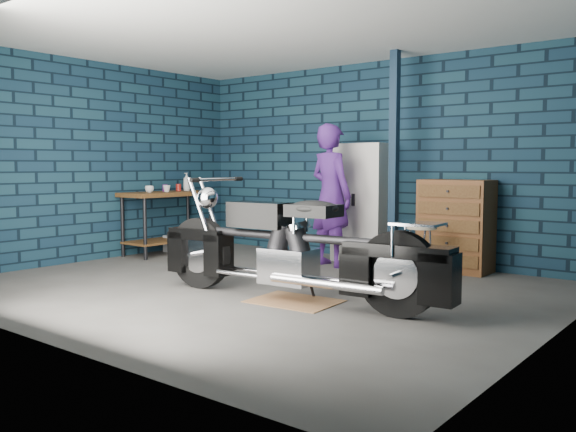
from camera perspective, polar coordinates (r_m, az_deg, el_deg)
name	(u,v)px	position (r m, az deg, el deg)	size (l,w,h in m)	color
ground	(257,287)	(6.53, -2.89, -6.68)	(6.00, 6.00, 0.00)	#53504D
room_walls	(289,110)	(6.85, 0.14, 9.86)	(6.02, 5.01, 2.71)	#112638
support_post	(394,161)	(7.69, 9.88, 5.11)	(0.10, 0.10, 2.70)	#112437
workbench	(168,223)	(9.11, -11.15, -0.61)	(0.60, 1.40, 0.91)	brown
drip_mat	(294,301)	(5.85, 0.60, -7.97)	(0.81, 0.61, 0.01)	brown
motorcycle	(294,240)	(5.75, 0.61, -2.31)	(2.66, 0.72, 1.17)	black
person	(331,195)	(7.83, 4.03, 1.94)	(0.67, 0.44, 1.82)	#461D70
storage_bin	(179,244)	(9.25, -10.16, -2.57)	(0.40, 0.28, 0.25)	#999DA1
locker	(364,203)	(8.25, 7.10, 1.24)	(0.74, 0.53, 1.58)	beige
tool_chest	(455,226)	(7.68, 15.37, -0.90)	(0.84, 0.47, 1.12)	brown
shop_stool	(421,252)	(7.10, 12.37, -3.33)	(0.34, 0.34, 0.62)	#C1B192
cup_a	(149,189)	(8.86, -12.84, 2.47)	(0.12, 0.12, 0.10)	#C1B192
cup_b	(167,189)	(8.96, -11.28, 2.53)	(0.10, 0.10, 0.10)	#C1B192
mug_purple	(165,188)	(9.11, -11.43, 2.58)	(0.08, 0.08, 0.10)	#581A68
mug_red	(179,188)	(9.25, -10.21, 2.64)	(0.08, 0.08, 0.11)	#A41D15
bottle	(187,182)	(9.38, -9.46, 3.18)	(0.11, 0.11, 0.27)	#999DA1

